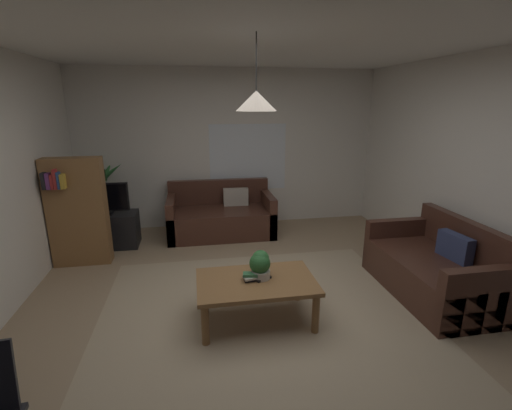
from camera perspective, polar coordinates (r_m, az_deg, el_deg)
name	(u,v)px	position (r m, az deg, el deg)	size (l,w,h in m)	color
floor	(261,313)	(3.81, 0.81, -16.80)	(4.91, 5.70, 0.02)	#9E8466
rug	(265,324)	(3.64, 1.43, -18.30)	(3.19, 3.13, 0.01)	tan
wall_back	(230,149)	(6.10, -4.22, 8.83)	(5.03, 0.06, 2.59)	silver
wall_right	(499,179)	(4.47, 34.10, 3.47)	(0.06, 5.70, 2.59)	silver
ceiling	(262,33)	(3.24, 1.01, 25.66)	(4.91, 5.70, 0.02)	white
window_pane	(248,157)	(6.12, -1.29, 7.55)	(1.29, 0.01, 1.11)	white
couch_under_window	(221,217)	(5.79, -5.56, -1.97)	(1.65, 0.87, 0.82)	#47281E
couch_right_side	(435,270)	(4.47, 26.58, -9.27)	(0.87, 1.52, 0.82)	#47281E
coffee_table	(256,286)	(3.51, 0.04, -12.71)	(1.12, 0.70, 0.43)	olive
book_on_table_0	(251,279)	(3.48, -0.86, -11.59)	(0.13, 0.10, 0.02)	black
book_on_table_1	(252,277)	(3.46, -0.72, -11.40)	(0.15, 0.09, 0.02)	beige
book_on_table_2	(251,275)	(3.45, -0.74, -10.97)	(0.16, 0.08, 0.03)	#387247
remote_on_table_0	(263,279)	(3.48, 1.14, -11.61)	(0.05, 0.16, 0.02)	black
potted_plant_on_table	(260,264)	(3.47, 0.67, -9.30)	(0.20, 0.20, 0.27)	beige
tv_stand	(106,230)	(5.69, -22.65, -3.72)	(0.90, 0.44, 0.50)	black
tv	(102,199)	(5.54, -23.23, 0.92)	(0.73, 0.16, 0.46)	black
potted_palm_corner	(105,204)	(6.16, -22.86, 0.21)	(0.72, 0.70, 1.24)	beige
bookshelf_corner	(77,211)	(5.11, -26.49, -0.91)	(0.70, 0.31, 1.40)	olive
pendant_lamp	(256,101)	(3.08, 0.05, 16.21)	(0.34, 0.34, 0.61)	black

